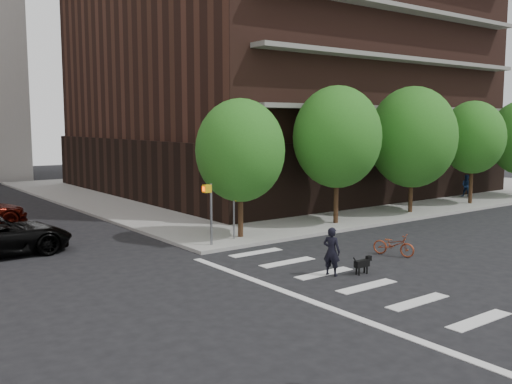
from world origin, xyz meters
TOP-DOWN VIEW (x-y plane):
  - ground at (0.00, 0.00)m, footprint 120.00×120.00m
  - sidewalk_ne at (20.50, 23.50)m, footprint 39.00×33.00m
  - crosswalk at (2.21, -0.00)m, footprint 3.85×13.00m
  - tree_a at (4.00, 8.50)m, footprint 4.00×4.00m
  - tree_b at (10.00, 8.50)m, footprint 4.50×4.50m
  - tree_c at (16.00, 8.50)m, footprint 5.00×5.00m
  - tree_d at (22.00, 8.50)m, footprint 4.00×4.00m
  - pedestrian_signal at (2.32, 7.92)m, footprint 2.18×0.67m
  - scooter at (7.10, 2.33)m, footprint 1.11×1.80m
  - dog_walker at (3.03, 1.67)m, footprint 0.73×0.61m
  - dog at (4.03, 1.14)m, footprint 0.72×0.22m
  - pedestrian_far at (24.57, 10.42)m, footprint 0.91×0.82m

SIDE VIEW (x-z plane):
  - ground at x=0.00m, z-range 0.00..0.00m
  - crosswalk at x=2.21m, z-range 0.00..0.01m
  - sidewalk_ne at x=20.50m, z-range 0.00..0.15m
  - dog at x=4.03m, z-range 0.08..0.69m
  - scooter at x=7.10m, z-range 0.00..0.89m
  - dog_walker at x=3.03m, z-range 0.00..1.70m
  - pedestrian_far at x=24.57m, z-range 0.15..1.70m
  - pedestrian_signal at x=2.32m, z-range 0.55..3.15m
  - tree_a at x=4.00m, z-range 1.09..6.99m
  - tree_d at x=22.00m, z-range 1.24..7.44m
  - tree_c at x=16.00m, z-range 1.05..7.85m
  - tree_b at x=10.00m, z-range 1.22..7.87m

